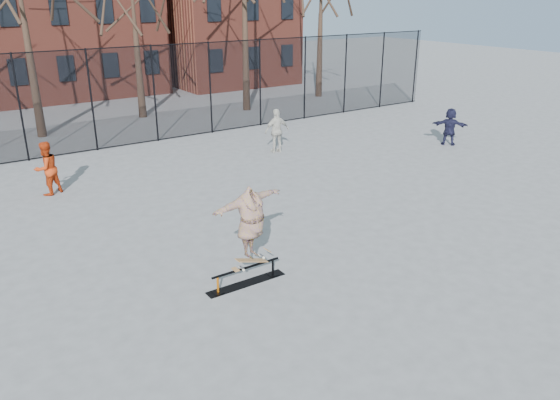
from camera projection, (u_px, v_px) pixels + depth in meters
ground at (326, 266)px, 12.74m from camera, size 100.00×100.00×0.00m
skate_rail at (246, 277)px, 11.93m from camera, size 1.89×0.29×0.41m
skateboard at (252, 263)px, 11.90m from camera, size 0.83×0.20×0.10m
skater at (251, 227)px, 11.60m from camera, size 2.03×1.01×1.60m
bystander_red at (47, 168)px, 16.98m from camera, size 1.02×0.94×1.70m
bystander_white at (277, 131)px, 21.46m from camera, size 1.07×0.56×1.74m
bystander_navy at (450, 127)px, 22.56m from camera, size 1.25×1.41×1.55m
fence at (126, 96)px, 22.04m from camera, size 34.03×0.07×4.00m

